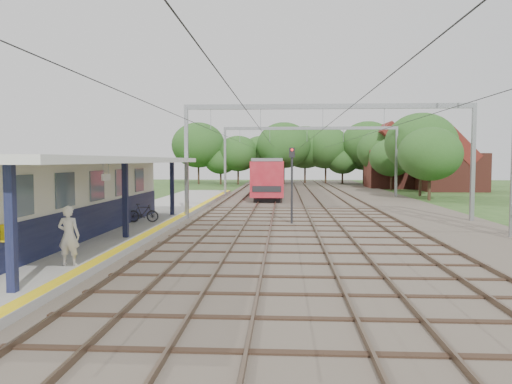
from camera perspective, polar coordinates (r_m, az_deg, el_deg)
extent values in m
plane|color=#2D4C1E|center=(15.43, -0.19, -10.05)|extent=(160.00, 160.00, 0.00)
cube|color=#473D33|center=(45.22, 7.11, -0.97)|extent=(18.00, 90.00, 0.10)
cube|color=gray|center=(30.36, -12.90, -3.04)|extent=(5.00, 52.00, 0.35)
cube|color=yellow|center=(29.79, -8.74, -2.76)|extent=(0.45, 52.00, 0.01)
cube|color=beige|center=(24.10, -20.78, -0.41)|extent=(3.20, 18.00, 3.40)
cube|color=#101434|center=(23.58, -17.12, -2.86)|extent=(0.06, 18.00, 1.40)
cube|color=slate|center=(23.46, -17.17, 0.78)|extent=(0.05, 16.00, 1.30)
cube|color=yellow|center=(16.26, -26.65, -4.17)|extent=(0.18, 0.38, 0.50)
cube|color=#101434|center=(13.86, -26.20, -3.78)|extent=(0.22, 0.22, 3.20)
cube|color=#101434|center=(22.10, -14.71, -0.90)|extent=(0.22, 0.22, 3.20)
cube|color=#101434|center=(30.77, -9.57, 0.41)|extent=(0.22, 0.22, 3.20)
cube|color=silver|center=(22.70, -19.36, 3.48)|extent=(6.40, 20.00, 0.24)
cube|color=white|center=(20.19, -16.77, 1.63)|extent=(0.06, 0.85, 0.26)
cube|color=brown|center=(45.39, -3.29, -0.77)|extent=(0.07, 88.00, 0.15)
cube|color=brown|center=(45.25, -1.49, -0.78)|extent=(0.07, 88.00, 0.15)
cube|color=brown|center=(45.15, 0.49, -0.79)|extent=(0.07, 88.00, 0.15)
cube|color=brown|center=(45.11, 2.31, -0.80)|extent=(0.07, 88.00, 0.15)
cube|color=brown|center=(45.13, 5.19, -0.81)|extent=(0.07, 88.00, 0.15)
cube|color=brown|center=(45.21, 7.01, -0.81)|extent=(0.07, 88.00, 0.15)
cube|color=brown|center=(45.40, 9.73, -0.82)|extent=(0.07, 88.00, 0.15)
cube|color=brown|center=(45.59, 11.53, -0.82)|extent=(0.07, 88.00, 0.15)
cube|color=gray|center=(30.54, -7.95, 3.31)|extent=(0.22, 0.22, 7.00)
cube|color=gray|center=(31.97, 23.55, 3.06)|extent=(0.22, 0.22, 7.00)
cube|color=gray|center=(30.26, 8.23, 9.66)|extent=(17.00, 0.20, 0.30)
cube|color=gray|center=(50.32, -3.56, 3.45)|extent=(0.22, 0.22, 7.00)
cube|color=gray|center=(51.19, 15.73, 3.32)|extent=(0.22, 0.22, 7.00)
cube|color=gray|center=(50.14, 6.20, 7.26)|extent=(17.00, 0.20, 0.30)
cylinder|color=black|center=(45.22, -2.41, 5.97)|extent=(0.02, 88.00, 0.02)
cylinder|color=black|center=(45.03, 1.41, 5.98)|extent=(0.02, 88.00, 0.02)
cylinder|color=black|center=(45.07, 6.14, 5.96)|extent=(0.02, 88.00, 0.02)
cylinder|color=black|center=(45.40, 10.71, 5.90)|extent=(0.02, 88.00, 0.02)
cylinder|color=#382619|center=(76.78, -4.99, 1.96)|extent=(0.28, 0.28, 2.88)
ellipsoid|color=#234A1A|center=(76.76, -5.00, 4.59)|extent=(6.72, 6.72, 5.76)
cylinder|color=#382619|center=(78.16, -0.42, 1.87)|extent=(0.28, 0.28, 2.52)
ellipsoid|color=#234A1A|center=(78.13, -0.42, 4.13)|extent=(5.88, 5.88, 5.04)
cylinder|color=#382619|center=(75.01, 4.02, 2.06)|extent=(0.28, 0.28, 3.24)
ellipsoid|color=#234A1A|center=(75.00, 4.03, 5.09)|extent=(7.56, 7.56, 6.48)
cylinder|color=#382619|center=(77.33, 8.45, 1.88)|extent=(0.28, 0.28, 2.70)
ellipsoid|color=#234A1A|center=(77.31, 8.47, 4.32)|extent=(6.30, 6.30, 5.40)
cylinder|color=#382619|center=(54.75, 17.57, 0.95)|extent=(0.28, 0.28, 2.52)
ellipsoid|color=#234A1A|center=(54.70, 17.63, 4.18)|extent=(5.88, 5.88, 5.04)
cylinder|color=#382619|center=(70.44, 14.73, 1.71)|extent=(0.28, 0.28, 2.88)
ellipsoid|color=#234A1A|center=(70.41, 14.78, 4.57)|extent=(6.72, 6.72, 5.76)
cube|color=brown|center=(64.22, 21.43, 2.12)|extent=(7.00, 6.00, 4.50)
cube|color=maroon|center=(64.23, 21.50, 4.93)|extent=(4.99, 6.12, 4.99)
cube|color=brown|center=(68.67, 15.90, 2.53)|extent=(8.00, 6.00, 5.00)
cube|color=maroon|center=(68.69, 15.95, 5.36)|extent=(5.52, 6.12, 5.52)
imported|color=silver|center=(16.75, -20.62, -4.68)|extent=(0.70, 0.46, 1.89)
imported|color=black|center=(27.34, -12.80, -2.34)|extent=(1.69, 0.61, 1.00)
cube|color=black|center=(49.80, 1.57, -0.21)|extent=(2.24, 16.02, 0.44)
cube|color=#A31823|center=(49.72, 1.57, 1.80)|extent=(2.81, 17.42, 3.03)
cube|color=black|center=(49.71, 1.57, 2.15)|extent=(2.85, 16.02, 0.87)
cube|color=slate|center=(49.69, 1.57, 3.68)|extent=(2.58, 17.42, 0.28)
cube|color=black|center=(67.78, 1.99, 0.80)|extent=(2.24, 16.02, 0.44)
cube|color=#A31823|center=(67.72, 1.99, 2.28)|extent=(2.81, 17.42, 3.03)
cube|color=black|center=(67.71, 2.00, 2.54)|extent=(2.85, 16.02, 0.87)
cube|color=slate|center=(67.70, 2.00, 3.67)|extent=(2.58, 17.42, 0.28)
cylinder|color=black|center=(28.04, 4.12, 0.23)|extent=(0.14, 0.14, 3.99)
cube|color=black|center=(27.99, 4.14, 4.52)|extent=(0.33, 0.24, 0.55)
sphere|color=red|center=(27.89, 4.14, 4.83)|extent=(0.14, 0.14, 0.14)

